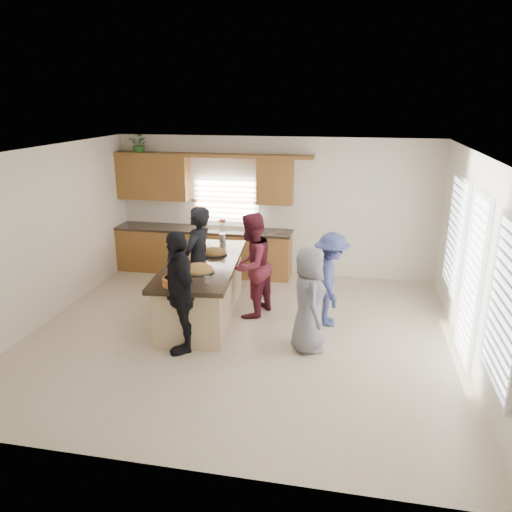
% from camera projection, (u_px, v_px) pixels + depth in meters
% --- Properties ---
extents(floor, '(6.50, 6.50, 0.00)m').
position_uv_depth(floor, '(242.00, 334.00, 7.77)').
color(floor, beige).
rests_on(floor, ground).
extents(room_shell, '(6.52, 6.02, 2.81)m').
position_uv_depth(room_shell, '(240.00, 215.00, 7.19)').
color(room_shell, silver).
rests_on(room_shell, ground).
extents(back_cabinetry, '(4.08, 0.66, 2.46)m').
position_uv_depth(back_cabinetry, '(202.00, 230.00, 10.32)').
color(back_cabinetry, brown).
rests_on(back_cabinetry, ground).
extents(right_wall_glazing, '(0.06, 4.00, 2.25)m').
position_uv_depth(right_wall_glazing, '(474.00, 269.00, 6.63)').
color(right_wall_glazing, white).
rests_on(right_wall_glazing, ground).
extents(island, '(1.42, 2.80, 0.95)m').
position_uv_depth(island, '(203.00, 290.00, 8.32)').
color(island, tan).
rests_on(island, ground).
extents(platter_front, '(0.50, 0.50, 0.20)m').
position_uv_depth(platter_front, '(199.00, 270.00, 7.69)').
color(platter_front, black).
rests_on(platter_front, island).
extents(platter_mid, '(0.45, 0.45, 0.18)m').
position_uv_depth(platter_mid, '(214.00, 253.00, 8.55)').
color(platter_mid, black).
rests_on(platter_mid, island).
extents(platter_back, '(0.40, 0.40, 0.16)m').
position_uv_depth(platter_back, '(202.00, 251.00, 8.65)').
color(platter_back, black).
rests_on(platter_back, island).
extents(salad_bowl, '(0.35, 0.35, 0.13)m').
position_uv_depth(salad_bowl, '(175.00, 281.00, 7.13)').
color(salad_bowl, '#C96424').
rests_on(salad_bowl, island).
extents(clear_cup, '(0.08, 0.08, 0.10)m').
position_uv_depth(clear_cup, '(207.00, 280.00, 7.23)').
color(clear_cup, white).
rests_on(clear_cup, island).
extents(plate_stack, '(0.20, 0.20, 0.05)m').
position_uv_depth(plate_stack, '(207.00, 247.00, 8.89)').
color(plate_stack, '#C293D7').
rests_on(plate_stack, island).
extents(flower_vase, '(0.14, 0.14, 0.42)m').
position_uv_depth(flower_vase, '(222.00, 230.00, 9.27)').
color(flower_vase, silver).
rests_on(flower_vase, island).
extents(potted_plant, '(0.47, 0.43, 0.44)m').
position_uv_depth(potted_plant, '(139.00, 144.00, 10.12)').
color(potted_plant, '#347B31').
rests_on(potted_plant, back_cabinetry).
extents(woman_left_back, '(0.57, 0.75, 1.85)m').
position_uv_depth(woman_left_back, '(198.00, 261.00, 8.30)').
color(woman_left_back, black).
rests_on(woman_left_back, ground).
extents(woman_left_mid, '(0.91, 1.02, 1.76)m').
position_uv_depth(woman_left_mid, '(251.00, 265.00, 8.23)').
color(woman_left_mid, maroon).
rests_on(woman_left_mid, ground).
extents(woman_left_front, '(0.96, 1.11, 1.79)m').
position_uv_depth(woman_left_front, '(179.00, 292.00, 7.06)').
color(woman_left_front, black).
rests_on(woman_left_front, ground).
extents(woman_right_back, '(0.68, 1.04, 1.53)m').
position_uv_depth(woman_right_back, '(331.00, 280.00, 7.91)').
color(woman_right_back, navy).
rests_on(woman_right_back, ground).
extents(woman_right_front, '(0.67, 0.86, 1.55)m').
position_uv_depth(woman_right_front, '(309.00, 300.00, 7.10)').
color(woman_right_front, slate).
rests_on(woman_right_front, ground).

